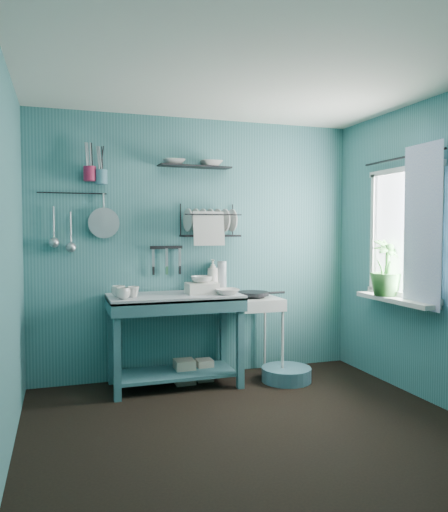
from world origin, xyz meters
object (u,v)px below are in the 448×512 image
object	(u,v)px
wash_tub	(202,288)
utensil_cup_magenta	(90,174)
utensil_cup_teal	(101,177)
mug_left	(123,293)
work_counter	(175,340)
mug_right	(119,291)
soap_bottle	(213,275)
storage_tin_large	(184,372)
storage_tin_small	(204,370)
colander	(104,223)
floor_basin	(286,374)
water_bottle	(222,275)
dish_rack	(210,220)
frying_pan	(253,294)
hotplate_stand	(253,338)
mug_mid	(133,292)
potted_plant	(386,268)

from	to	relation	value
wash_tub	utensil_cup_magenta	xyz separation A→B (m)	(-0.97, 0.25, 1.04)
utensil_cup_teal	utensil_cup_magenta	bearing A→B (deg)	180.00
mug_left	utensil_cup_teal	size ratio (longest dim) A/B	0.95
work_counter	utensil_cup_magenta	size ratio (longest dim) A/B	9.13
mug_right	soap_bottle	xyz separation A→B (m)	(0.92, 0.20, 0.10)
storage_tin_large	storage_tin_small	bearing A→B (deg)	8.53
colander	floor_basin	bearing A→B (deg)	-15.38
wash_tub	storage_tin_small	world-z (taller)	wash_tub
colander	water_bottle	bearing A→B (deg)	-2.28
work_counter	dish_rack	bearing A→B (deg)	28.85
utensil_cup_magenta	storage_tin_small	size ratio (longest dim) A/B	0.65
frying_pan	hotplate_stand	bearing A→B (deg)	0.00
colander	storage_tin_large	bearing A→B (deg)	-17.11
hotplate_stand	utensil_cup_teal	size ratio (longest dim) A/B	5.98
mug_right	utensil_cup_teal	world-z (taller)	utensil_cup_teal
dish_rack	mug_right	bearing A→B (deg)	-165.86
soap_bottle	colander	xyz separation A→B (m)	(-1.02, 0.06, 0.50)
frying_pan	storage_tin_small	size ratio (longest dim) A/B	1.50
utensil_cup_magenta	colander	size ratio (longest dim) A/B	0.46
storage_tin_large	work_counter	bearing A→B (deg)	-153.43
floor_basin	storage_tin_large	bearing A→B (deg)	165.94
utensil_cup_teal	floor_basin	xyz separation A→B (m)	(1.65, -0.42, -1.83)
floor_basin	mug_mid	bearing A→B (deg)	175.03
mug_mid	potted_plant	xyz separation A→B (m)	(2.19, -0.54, 0.20)
mug_left	mug_mid	bearing A→B (deg)	45.00
hotplate_stand	utensil_cup_teal	xyz separation A→B (m)	(-1.39, 0.21, 1.51)
mug_left	wash_tub	bearing A→B (deg)	10.86
frying_pan	utensil_cup_teal	distance (m)	1.77
soap_bottle	floor_basin	distance (m)	1.17
hotplate_stand	frying_pan	bearing A→B (deg)	0.00
dish_rack	soap_bottle	bearing A→B (deg)	30.58
mug_right	dish_rack	distance (m)	1.11
utensil_cup_magenta	storage_tin_large	xyz separation A→B (m)	(0.82, -0.18, -1.82)
mug_right	storage_tin_large	world-z (taller)	mug_right
soap_bottle	dish_rack	world-z (taller)	dish_rack
dish_rack	colander	size ratio (longest dim) A/B	1.96
colander	soap_bottle	bearing A→B (deg)	-3.63
utensil_cup_teal	dish_rack	bearing A→B (deg)	-2.84
mug_mid	storage_tin_small	xyz separation A→B (m)	(0.68, 0.14, -0.79)
utensil_cup_teal	storage_tin_large	size ratio (longest dim) A/B	0.59
water_bottle	dish_rack	distance (m)	0.55
mug_right	storage_tin_small	world-z (taller)	mug_right
mug_left	mug_mid	size ratio (longest dim) A/B	1.23
mug_mid	wash_tub	distance (m)	0.63
utensil_cup_magenta	storage_tin_large	distance (m)	2.00
mug_left	storage_tin_small	world-z (taller)	mug_left
mug_left	mug_right	size ratio (longest dim) A/B	1.00
mug_mid	water_bottle	distance (m)	0.95
mug_mid	frying_pan	xyz separation A→B (m)	(1.15, 0.08, -0.07)
wash_tub	water_bottle	size ratio (longest dim) A/B	1.00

